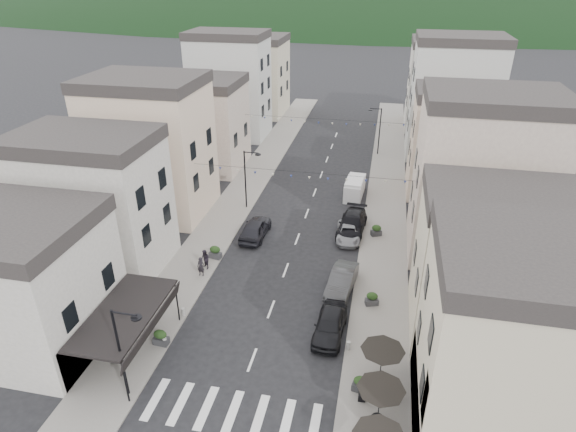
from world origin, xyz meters
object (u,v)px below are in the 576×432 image
object	(u,v)px
parked_car_c	(348,233)
pedestrian_b	(205,260)
parked_car_a	(330,324)
parked_car_d	(352,224)
parked_car_b	(342,281)
delivery_van	(355,188)
pedestrian_a	(201,267)
parked_car_e	(255,228)

from	to	relation	value
parked_car_c	pedestrian_b	xyz separation A→B (m)	(-10.62, -7.18, 0.33)
parked_car_a	parked_car_d	size ratio (longest dim) A/B	0.83
parked_car_a	parked_car_b	xyz separation A→B (m)	(0.24, 5.01, -0.01)
parked_car_a	parked_car_c	xyz separation A→B (m)	(0.03, 12.66, -0.18)
delivery_van	pedestrian_a	bearing A→B (deg)	-117.88
parked_car_c	pedestrian_a	world-z (taller)	pedestrian_a
parked_car_e	delivery_van	size ratio (longest dim) A/B	1.11
parked_car_e	pedestrian_b	size ratio (longest dim) A/B	2.98
parked_car_e	parked_car_c	bearing A→B (deg)	-169.14
delivery_van	pedestrian_a	world-z (taller)	delivery_van
parked_car_d	pedestrian_b	bearing A→B (deg)	-137.39
parked_car_e	parked_car_b	bearing A→B (deg)	144.41
pedestrian_a	parked_car_b	bearing A→B (deg)	4.73
parked_car_a	parked_car_c	distance (m)	12.66
parked_car_a	parked_car_e	distance (m)	13.93
parked_car_b	delivery_van	size ratio (longest dim) A/B	1.08
parked_car_e	delivery_van	world-z (taller)	delivery_van
parked_car_a	pedestrian_b	world-z (taller)	pedestrian_b
parked_car_b	parked_car_d	size ratio (longest dim) A/B	0.86
parked_car_c	parked_car_d	size ratio (longest dim) A/B	0.79
parked_car_a	delivery_van	distance (m)	21.55
parked_car_c	delivery_van	bearing A→B (deg)	87.16
parked_car_d	parked_car_c	bearing A→B (deg)	-94.63
parked_car_b	delivery_van	xyz separation A→B (m)	(-0.40, 16.54, 0.23)
parked_car_d	parked_car_e	bearing A→B (deg)	-157.91
parked_car_a	parked_car_c	bearing A→B (deg)	92.73
delivery_van	pedestrian_b	size ratio (longest dim) A/B	2.69
parked_car_a	parked_car_c	size ratio (longest dim) A/B	1.06
parked_car_c	parked_car_a	bearing A→B (deg)	-94.20
parked_car_b	delivery_van	world-z (taller)	delivery_van
parked_car_e	delivery_van	xyz separation A→B (m)	(7.93, 10.21, 0.18)
pedestrian_b	delivery_van	bearing A→B (deg)	91.20
parked_car_a	parked_car_d	distance (m)	13.99
parked_car_c	pedestrian_b	distance (m)	12.82
pedestrian_a	delivery_van	bearing A→B (deg)	60.66
parked_car_b	pedestrian_a	bearing A→B (deg)	-170.13
pedestrian_a	parked_car_a	bearing A→B (deg)	-20.99
parked_car_b	pedestrian_a	size ratio (longest dim) A/B	3.03
parked_car_c	pedestrian_b	size ratio (longest dim) A/B	2.67
parked_car_d	pedestrian_a	distance (m)	14.38
parked_car_d	delivery_van	distance (m)	7.57
pedestrian_b	pedestrian_a	bearing A→B (deg)	-55.44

